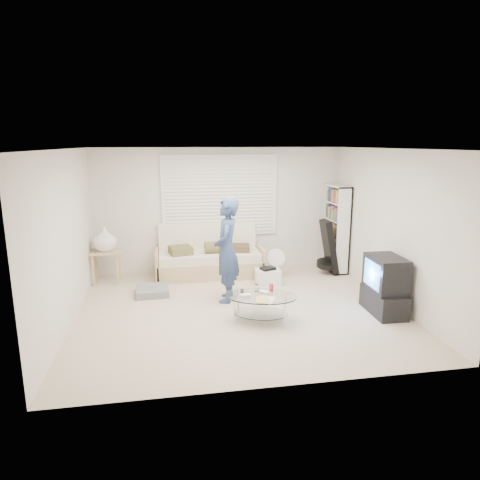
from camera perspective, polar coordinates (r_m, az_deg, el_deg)
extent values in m
plane|color=tan|center=(6.88, -0.21, -9.23)|extent=(5.00, 5.00, 0.00)
cube|color=beige|center=(8.71, -2.71, 4.00)|extent=(5.00, 0.02, 2.50)
cube|color=beige|center=(4.39, 4.76, -4.94)|extent=(5.00, 0.02, 2.50)
cube|color=beige|center=(6.59, -22.19, 0.17)|extent=(0.02, 4.50, 2.50)
cube|color=beige|center=(7.35, 19.37, 1.64)|extent=(0.02, 4.50, 2.50)
cube|color=white|center=(6.38, -0.22, 12.07)|extent=(5.00, 4.50, 0.02)
cube|color=white|center=(8.64, -2.71, 5.94)|extent=(2.32, 0.06, 1.62)
cube|color=black|center=(8.62, -2.69, 5.92)|extent=(2.20, 0.01, 1.50)
cube|color=silver|center=(8.60, -2.67, 5.91)|extent=(2.16, 0.04, 1.50)
cube|color=silver|center=(8.62, -2.69, 5.92)|extent=(2.32, 0.08, 1.62)
cube|color=tan|center=(8.51, -4.06, -3.74)|extent=(2.04, 0.82, 0.33)
cube|color=beige|center=(8.42, -4.08, -2.18)|extent=(1.96, 0.75, 0.16)
cube|color=beige|center=(8.69, -4.34, 0.35)|extent=(1.96, 0.23, 0.63)
cube|color=tan|center=(8.44, -10.98, -3.22)|extent=(0.06, 0.82, 0.57)
cube|color=tan|center=(8.63, 2.67, -2.63)|extent=(0.06, 0.82, 0.57)
cube|color=brown|center=(8.32, -7.91, -1.37)|extent=(0.48, 0.48, 0.14)
cylinder|color=brown|center=(8.33, -3.01, -0.96)|extent=(0.51, 0.22, 0.22)
cube|color=#3F2D1F|center=(8.47, 0.03, -1.07)|extent=(0.42, 0.42, 0.12)
cube|color=slate|center=(7.67, -11.57, -6.65)|extent=(0.58, 0.58, 0.13)
cube|color=tan|center=(8.37, -17.48, -1.50)|extent=(0.54, 0.44, 0.04)
cube|color=tan|center=(8.33, -18.97, -3.86)|extent=(0.04, 0.04, 0.59)
cube|color=tan|center=(8.27, -15.99, -3.77)|extent=(0.04, 0.04, 0.59)
cube|color=tan|center=(8.64, -18.65, -3.25)|extent=(0.04, 0.04, 0.59)
cube|color=tan|center=(8.58, -15.77, -3.16)|extent=(0.04, 0.04, 0.59)
imported|color=white|center=(8.31, -17.60, 0.17)|extent=(0.44, 0.44, 0.46)
cube|color=white|center=(8.92, 12.74, 1.48)|extent=(0.28, 0.74, 1.76)
cube|color=black|center=(8.70, 11.79, -0.87)|extent=(0.33, 0.39, 1.08)
cylinder|color=black|center=(8.78, 11.43, -3.16)|extent=(0.39, 0.40, 0.18)
cylinder|color=white|center=(8.48, 4.70, -4.87)|extent=(0.24, 0.24, 0.03)
cylinder|color=white|center=(8.43, 4.71, -3.91)|extent=(0.03, 0.03, 0.30)
cylinder|color=white|center=(8.37, 4.75, -2.30)|extent=(0.36, 0.20, 0.35)
cylinder|color=white|center=(8.37, 4.75, -2.30)|extent=(0.10, 0.08, 0.09)
cube|color=white|center=(8.04, 3.72, -4.91)|extent=(0.49, 0.36, 0.28)
cube|color=black|center=(7.99, 3.74, -3.80)|extent=(0.31, 0.26, 0.05)
cube|color=black|center=(7.06, 18.62, -7.77)|extent=(0.47, 0.84, 0.37)
cube|color=black|center=(6.92, 18.88, -4.27)|extent=(0.48, 0.70, 0.53)
cube|color=#499ED9|center=(6.82, 17.23, -4.39)|extent=(0.04, 0.53, 0.40)
ellipsoid|color=silver|center=(6.34, 2.76, -7.48)|extent=(1.22, 0.97, 0.02)
ellipsoid|color=silver|center=(6.44, 2.73, -9.73)|extent=(0.93, 0.74, 0.01)
cylinder|color=silver|center=(6.26, -0.84, -9.74)|extent=(0.03, 0.03, 0.37)
cylinder|color=silver|center=(6.20, 5.99, -10.04)|extent=(0.03, 0.03, 0.37)
cylinder|color=silver|center=(6.65, -0.28, -8.34)|extent=(0.03, 0.03, 0.37)
cylinder|color=silver|center=(6.59, 6.12, -8.61)|extent=(0.03, 0.03, 0.37)
cube|color=white|center=(6.28, 0.75, -7.40)|extent=(0.15, 0.10, 0.04)
cube|color=white|center=(6.42, 3.27, -6.97)|extent=(0.17, 0.17, 0.04)
cylinder|color=silver|center=(6.49, 2.22, -6.39)|extent=(0.06, 0.06, 0.11)
cylinder|color=#D53040|center=(6.49, 4.20, -6.37)|extent=(0.06, 0.06, 0.12)
cube|color=black|center=(6.47, 0.28, -6.83)|extent=(0.08, 0.17, 0.02)
cube|color=white|center=(6.17, 3.51, -7.96)|extent=(0.33, 0.36, 0.01)
cube|color=tan|center=(6.15, 3.04, -7.93)|extent=(0.25, 0.30, 0.01)
imported|color=navy|center=(7.02, -1.80, -1.39)|extent=(0.54, 0.71, 1.73)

